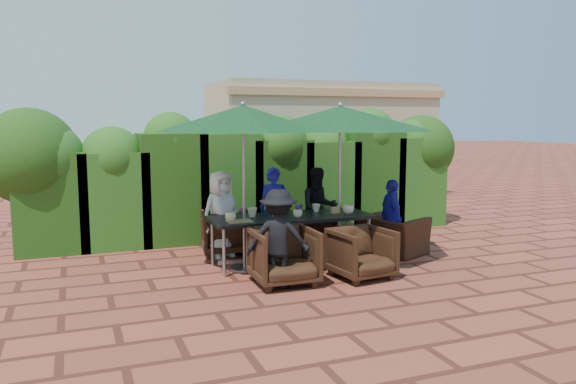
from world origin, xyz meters
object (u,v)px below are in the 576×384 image
object	(u,v)px
chair_far_mid	(272,229)
chair_far_left	(226,230)
chair_near_left	(284,253)
dining_table	(291,221)
umbrella_right	(340,119)
chair_near_right	(362,251)
umbrella_left	(243,119)
chair_far_right	(317,225)
chair_end_right	(393,229)

from	to	relation	value
chair_far_mid	chair_far_left	bearing A→B (deg)	0.81
chair_far_mid	chair_near_left	xyz separation A→B (m)	(-0.50, -1.87, 0.04)
dining_table	umbrella_right	size ratio (longest dim) A/B	0.86
chair_near_right	chair_far_mid	bearing A→B (deg)	99.32
umbrella_left	chair_far_left	world-z (taller)	umbrella_left
dining_table	chair_near_right	distance (m)	1.28
chair_far_right	chair_near_left	xyz separation A→B (m)	(-1.34, -1.92, 0.05)
dining_table	chair_far_mid	world-z (taller)	chair_far_mid
chair_near_left	chair_end_right	distance (m)	2.47
umbrella_left	chair_far_right	bearing A→B (deg)	31.99
chair_far_mid	chair_far_right	world-z (taller)	chair_far_mid
chair_end_right	dining_table	bearing A→B (deg)	66.33
chair_near_left	chair_end_right	bearing A→B (deg)	23.83
umbrella_right	chair_far_left	distance (m)	2.60
umbrella_left	chair_near_right	size ratio (longest dim) A/B	3.21
chair_far_left	chair_end_right	xyz separation A→B (m)	(2.56, -1.00, 0.02)
chair_far_mid	umbrella_left	bearing A→B (deg)	57.95
chair_near_left	chair_near_right	distance (m)	1.12
umbrella_right	chair_near_right	bearing A→B (deg)	-98.27
chair_near_right	umbrella_right	bearing A→B (deg)	73.82
chair_near_left	chair_far_left	bearing A→B (deg)	99.21
chair_far_left	chair_near_right	size ratio (longest dim) A/B	1.03
dining_table	umbrella_left	world-z (taller)	umbrella_left
chair_far_right	dining_table	bearing A→B (deg)	73.11
chair_far_right	chair_end_right	bearing A→B (deg)	159.19
umbrella_left	dining_table	bearing A→B (deg)	3.09
chair_far_right	chair_near_left	size ratio (longest dim) A/B	0.88
dining_table	umbrella_right	xyz separation A→B (m)	(0.79, -0.04, 1.54)
umbrella_right	chair_far_right	xyz separation A→B (m)	(0.07, 1.01, -1.84)
chair_end_right	chair_near_right	bearing A→B (deg)	108.82
umbrella_right	chair_far_right	distance (m)	2.10
umbrella_left	umbrella_right	xyz separation A→B (m)	(1.55, -0.00, 0.00)
chair_far_mid	chair_near_right	world-z (taller)	chair_near_right
chair_near_right	chair_end_right	bearing A→B (deg)	34.86
umbrella_left	chair_near_right	bearing A→B (deg)	-36.30
umbrella_right	chair_near_left	size ratio (longest dim) A/B	3.43
dining_table	chair_far_mid	size ratio (longest dim) A/B	3.30
umbrella_left	chair_end_right	distance (m)	3.13
chair_far_right	umbrella_right	bearing A→B (deg)	110.72
chair_far_left	chair_end_right	size ratio (longest dim) A/B	0.84
chair_far_right	chair_near_right	distance (m)	2.05
dining_table	chair_near_right	world-z (taller)	chair_near_right
chair_far_left	chair_far_mid	world-z (taller)	chair_far_left
chair_near_left	chair_near_right	xyz separation A→B (m)	(1.12, -0.12, -0.03)
umbrella_left	chair_far_right	world-z (taller)	umbrella_left
chair_near_left	dining_table	bearing A→B (deg)	64.32
dining_table	chair_far_right	world-z (taller)	dining_table
umbrella_right	chair_far_right	world-z (taller)	umbrella_right
chair_end_right	umbrella_left	bearing A→B (deg)	67.16
umbrella_left	chair_near_right	xyz separation A→B (m)	(1.40, -1.03, -1.82)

